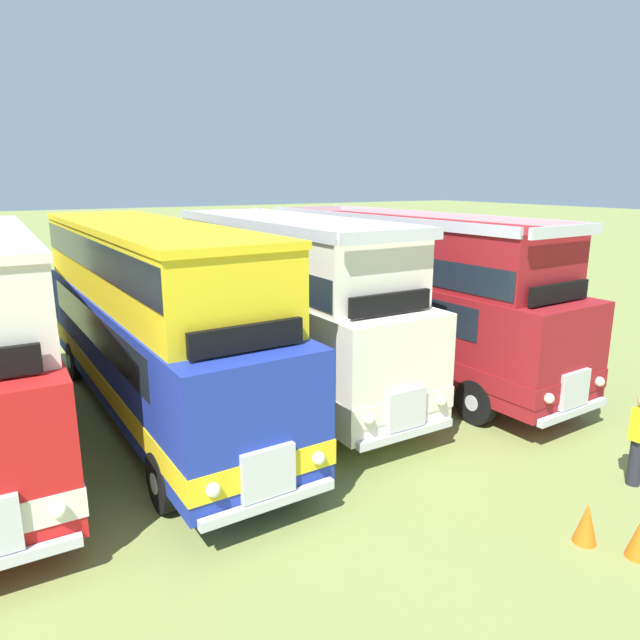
% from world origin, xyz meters
% --- Properties ---
extents(ground_plane, '(200.00, 200.00, 0.00)m').
position_xyz_m(ground_plane, '(0.00, 0.00, 0.00)').
color(ground_plane, olive).
extents(bus_third_in_row, '(2.93, 11.43, 4.49)m').
position_xyz_m(bus_third_in_row, '(-0.00, 0.28, 2.48)').
color(bus_third_in_row, '#1E339E').
rests_on(bus_third_in_row, ground).
extents(bus_fourth_in_row, '(2.68, 9.79, 4.52)m').
position_xyz_m(bus_fourth_in_row, '(3.53, 0.36, 2.35)').
color(bus_fourth_in_row, silver).
rests_on(bus_fourth_in_row, ground).
extents(bus_fifth_in_row, '(3.09, 11.13, 4.52)m').
position_xyz_m(bus_fifth_in_row, '(7.07, 0.02, 2.36)').
color(bus_fifth_in_row, maroon).
rests_on(bus_fifth_in_row, ground).
extents(cone_near_end, '(0.36, 0.36, 0.66)m').
position_xyz_m(cone_near_end, '(4.31, -8.07, 0.33)').
color(cone_near_end, orange).
rests_on(cone_near_end, ground).
extents(cone_mid_row, '(0.36, 0.36, 0.67)m').
position_xyz_m(cone_mid_row, '(4.68, -8.70, 0.33)').
color(cone_mid_row, orange).
rests_on(cone_mid_row, ground).
extents(marshal_person, '(0.36, 0.24, 1.73)m').
position_xyz_m(marshal_person, '(6.63, -7.42, 0.89)').
color(marshal_person, '#23232D').
rests_on(marshal_person, ground).
extents(rope_fence_line, '(20.22, 0.08, 1.05)m').
position_xyz_m(rope_fence_line, '(0.00, 10.05, 0.69)').
color(rope_fence_line, '#8C704C').
rests_on(rope_fence_line, ground).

